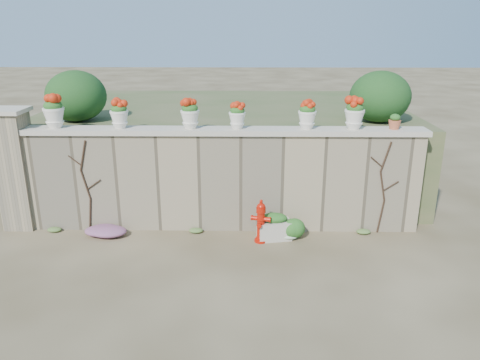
{
  "coord_description": "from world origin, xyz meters",
  "views": [
    {
      "loc": [
        0.53,
        -7.18,
        4.04
      ],
      "look_at": [
        0.4,
        1.4,
        1.17
      ],
      "focal_mm": 35.0,
      "sensor_mm": 36.0,
      "label": 1
    }
  ],
  "objects_px": {
    "planter_box": "(274,227)",
    "urn_pot_0": "(54,112)",
    "terracotta_pot": "(395,122)",
    "fire_hydrant": "(261,221)"
  },
  "relations": [
    {
      "from": "fire_hydrant",
      "to": "urn_pot_0",
      "type": "distance_m",
      "value": 4.55
    },
    {
      "from": "planter_box",
      "to": "fire_hydrant",
      "type": "bearing_deg",
      "value": -162.96
    },
    {
      "from": "planter_box",
      "to": "urn_pot_0",
      "type": "height_order",
      "value": "urn_pot_0"
    },
    {
      "from": "urn_pot_0",
      "to": "terracotta_pot",
      "type": "height_order",
      "value": "urn_pot_0"
    },
    {
      "from": "planter_box",
      "to": "terracotta_pot",
      "type": "distance_m",
      "value": 3.1
    },
    {
      "from": "urn_pot_0",
      "to": "terracotta_pot",
      "type": "bearing_deg",
      "value": -0.0
    },
    {
      "from": "planter_box",
      "to": "terracotta_pot",
      "type": "xyz_separation_m",
      "value": [
        2.32,
        0.54,
        1.98
      ]
    },
    {
      "from": "planter_box",
      "to": "urn_pot_0",
      "type": "distance_m",
      "value": 4.85
    },
    {
      "from": "fire_hydrant",
      "to": "terracotta_pot",
      "type": "bearing_deg",
      "value": 29.56
    },
    {
      "from": "fire_hydrant",
      "to": "urn_pot_0",
      "type": "height_order",
      "value": "urn_pot_0"
    }
  ]
}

